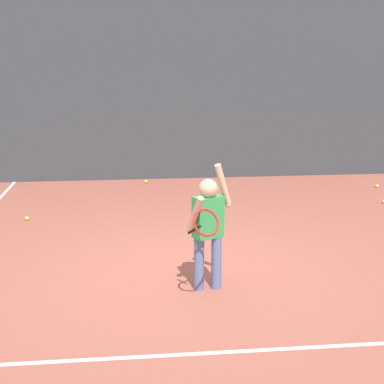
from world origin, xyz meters
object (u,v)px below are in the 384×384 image
tennis_ball_3 (228,205)px  tennis_ball_6 (27,218)px  tennis_ball_2 (377,186)px  tennis_ball_0 (204,211)px  tennis_ball_4 (384,202)px  tennis_ball_1 (146,181)px  tennis_player (208,224)px

tennis_ball_3 → tennis_ball_6: bearing=-171.8°
tennis_ball_2 → tennis_ball_6: same height
tennis_ball_0 → tennis_ball_4: bearing=4.7°
tennis_ball_6 → tennis_ball_2: bearing=13.8°
tennis_ball_1 → tennis_ball_3: bearing=-56.4°
tennis_ball_2 → tennis_ball_6: 6.42m
tennis_ball_1 → tennis_ball_3: same height
tennis_ball_0 → tennis_ball_1: 2.45m
tennis_ball_0 → tennis_ball_6: size_ratio=1.00×
tennis_ball_1 → tennis_ball_6: bearing=-127.8°
tennis_ball_3 → tennis_ball_6: (-3.19, -0.46, 0.00)m
tennis_ball_0 → tennis_ball_4: (3.11, 0.26, 0.00)m
tennis_ball_0 → tennis_ball_2: same height
tennis_ball_6 → tennis_ball_0: bearing=2.8°
tennis_ball_3 → tennis_ball_4: (2.67, -0.07, 0.00)m
tennis_ball_0 → tennis_ball_6: (-2.74, -0.13, 0.00)m
tennis_player → tennis_ball_0: (0.36, 3.02, -0.69)m
tennis_ball_1 → tennis_ball_4: 4.46m
tennis_player → tennis_ball_0: tennis_player is taller
tennis_ball_0 → tennis_ball_1: bearing=110.7°
tennis_ball_3 → tennis_ball_2: bearing=19.4°
tennis_player → tennis_ball_3: bearing=52.6°
tennis_ball_0 → tennis_ball_1: same height
tennis_ball_3 → tennis_ball_4: bearing=-1.5°
tennis_ball_0 → tennis_ball_4: size_ratio=1.00×
tennis_player → tennis_ball_2: (3.85, 4.42, -0.69)m
tennis_player → tennis_ball_6: tennis_player is taller
tennis_ball_0 → tennis_ball_2: size_ratio=1.00×
tennis_ball_3 → tennis_ball_1: bearing=123.6°
tennis_ball_1 → tennis_ball_2: size_ratio=1.00×
tennis_player → tennis_ball_4: size_ratio=20.46×
tennis_ball_0 → tennis_ball_6: same height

